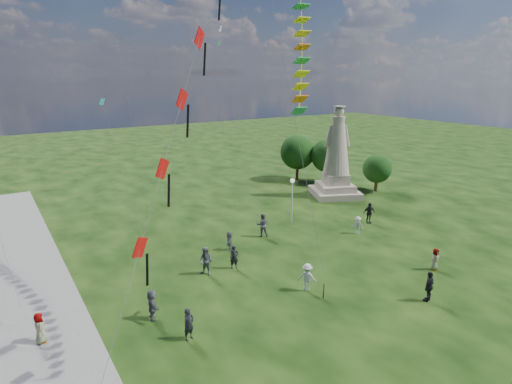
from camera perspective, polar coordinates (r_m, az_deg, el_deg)
waterfront at (r=26.13m, az=-29.91°, el=-16.00°), size 200.00×200.00×1.51m
statue at (r=45.84m, az=10.68°, el=3.83°), size 6.17×6.17×9.48m
lamppost at (r=36.94m, az=4.84°, el=0.11°), size 0.37×0.37×4.01m
tree_row at (r=51.31m, az=8.87°, el=4.73°), size 7.77×12.67×5.56m
person_0 at (r=22.18m, az=-8.96°, el=-17.01°), size 0.71×0.57×1.68m
person_1 at (r=28.23m, az=-6.69°, el=-9.16°), size 0.98×1.08×1.90m
person_2 at (r=26.41m, az=6.85°, el=-11.21°), size 1.15×1.23×1.73m
person_3 at (r=26.99m, az=22.09°, el=-11.57°), size 1.18×0.81×1.84m
person_4 at (r=31.18m, az=22.77°, el=-8.27°), size 0.80×0.57×1.50m
person_5 at (r=24.13m, az=-13.67°, el=-14.38°), size 0.96×1.67×1.69m
person_6 at (r=28.98m, az=-2.92°, el=-8.67°), size 0.68×0.54×1.64m
person_7 at (r=34.36m, az=0.84°, el=-4.39°), size 1.11×0.94×1.95m
person_8 at (r=35.97m, az=13.40°, el=-4.31°), size 0.85×1.07×1.47m
person_9 at (r=38.66m, az=14.84°, el=-2.71°), size 1.20×0.85×1.84m
person_10 at (r=24.03m, az=-26.85°, el=-16.06°), size 0.47×0.77×1.56m
person_11 at (r=31.92m, az=-3.57°, el=-6.50°), size 1.16×1.46×1.45m
red_kite_train at (r=20.16m, az=-8.80°, el=14.84°), size 11.30×9.35×20.17m
small_kites at (r=40.22m, az=-9.26°, el=17.71°), size 31.05×20.45×30.79m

